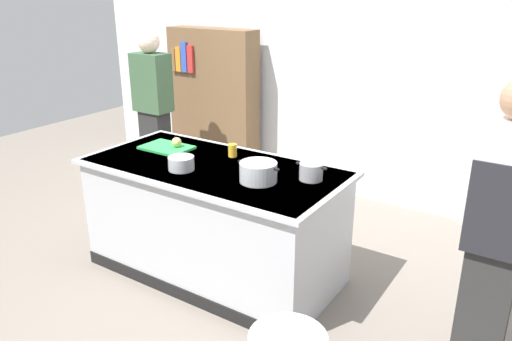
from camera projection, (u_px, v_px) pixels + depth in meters
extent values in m
plane|color=slate|center=(216.00, 271.00, 4.03)|extent=(10.00, 10.00, 0.00)
cube|color=silver|center=(337.00, 52.00, 5.14)|extent=(6.40, 0.12, 3.00)
cube|color=#B7BABF|center=(215.00, 220.00, 3.87)|extent=(1.90, 0.90, 0.90)
cube|color=#B7BABF|center=(213.00, 167.00, 3.72)|extent=(1.98, 0.98, 0.03)
cube|color=black|center=(178.00, 293.00, 3.65)|extent=(1.90, 0.01, 0.10)
cube|color=green|center=(167.00, 148.00, 4.08)|extent=(0.40, 0.28, 0.02)
sphere|color=tan|center=(177.00, 142.00, 4.05)|extent=(0.08, 0.08, 0.08)
cylinder|color=#B7BABF|center=(258.00, 172.00, 3.39)|extent=(0.26, 0.26, 0.14)
cube|color=black|center=(241.00, 162.00, 3.45)|extent=(0.04, 0.02, 0.01)
cube|color=black|center=(277.00, 169.00, 3.30)|extent=(0.04, 0.02, 0.01)
cylinder|color=#99999E|center=(311.00, 171.00, 3.43)|extent=(0.16, 0.16, 0.12)
cube|color=black|center=(299.00, 163.00, 3.46)|extent=(0.04, 0.02, 0.01)
cube|color=black|center=(324.00, 168.00, 3.36)|extent=(0.04, 0.02, 0.01)
cylinder|color=#B7BABF|center=(181.00, 163.00, 3.61)|extent=(0.19, 0.19, 0.10)
cylinder|color=yellow|center=(232.00, 150.00, 3.89)|extent=(0.07, 0.07, 0.10)
cube|color=#2C2C2C|center=(486.00, 293.00, 2.96)|extent=(0.28, 0.20, 0.90)
cube|color=silver|center=(509.00, 175.00, 2.70)|extent=(0.38, 0.24, 0.60)
cube|color=#232328|center=(499.00, 213.00, 2.66)|extent=(0.34, 0.02, 0.54)
cube|color=#292929|center=(157.00, 151.00, 5.46)|extent=(0.28, 0.20, 0.90)
cube|color=#3A593C|center=(152.00, 83.00, 5.19)|extent=(0.38, 0.24, 0.60)
sphere|color=beige|center=(149.00, 42.00, 5.05)|extent=(0.22, 0.22, 0.22)
cube|color=brown|center=(214.00, 103.00, 5.85)|extent=(1.10, 0.28, 1.70)
cube|color=brown|center=(174.00, 60.00, 5.78)|extent=(0.05, 0.03, 0.26)
cube|color=orange|center=(179.00, 59.00, 5.74)|extent=(0.07, 0.03, 0.28)
cube|color=#3351B7|center=(184.00, 57.00, 5.69)|extent=(0.08, 0.03, 0.34)
cube|color=red|center=(190.00, 59.00, 5.64)|extent=(0.08, 0.03, 0.30)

